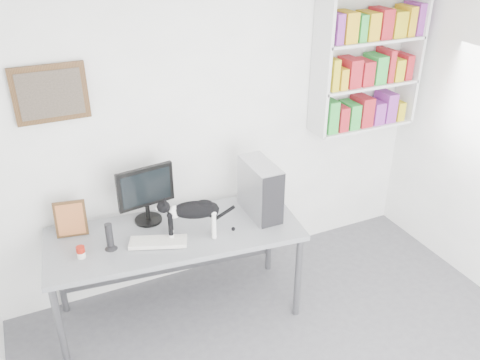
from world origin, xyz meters
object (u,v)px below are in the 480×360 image
Objects in this scene: monitor at (146,194)px; keyboard at (158,242)px; cat at (194,219)px; speaker at (109,236)px; desk at (178,274)px; bookshelf at (368,63)px; pc_tower at (260,189)px; leaning_print at (71,218)px; soup_can at (81,252)px.

monitor reaches higher than keyboard.
cat reaches higher than keyboard.
speaker is 0.42× the size of cat.
keyboard reaches higher than desk.
bookshelf is 2.71× the size of pc_tower.
monitor is 1.67× the size of leaning_print.
desk is 8.92× the size of speaker.
monitor is 0.92m from pc_tower.
leaning_print reaches higher than desk.
monitor is 0.60m from leaning_print.
soup_can is (-2.72, -0.40, -0.98)m from bookshelf.
bookshelf reaches higher than keyboard.
speaker is (-1.24, 0.01, -0.12)m from pc_tower.
desk is 4.32× the size of pc_tower.
desk is at bearing 151.90° from cat.
desk is 0.85m from soup_can.
monitor is 0.41m from keyboard.
desk is 0.47m from keyboard.
cat reaches higher than soup_can.
soup_can reaches higher than desk.
keyboard is (-0.16, -0.10, 0.43)m from desk.
speaker is at bearing -173.23° from keyboard.
bookshelf is at bearing 18.12° from pc_tower.
desk is at bearing -169.42° from bookshelf.
keyboard is 1.95× the size of speaker.
soup_can is at bearing -165.97° from keyboard.
soup_can is at bearing -167.56° from cat.
desk is at bearing 2.39° from soup_can.
leaning_print is at bearing 134.08° from speaker.
bookshelf is at bearing 17.18° from speaker.
desk is at bearing 51.85° from keyboard.
bookshelf is 2.87m from leaning_print.
leaning_print is 0.56× the size of cat.
pc_tower is 4.96× the size of soup_can.
pc_tower is 0.63m from cat.
soup_can is (-0.58, -0.28, -0.20)m from monitor.
desk is at bearing -12.40° from leaning_print.
monitor reaches higher than cat.
bookshelf is 4.21× the size of leaning_print.
bookshelf is at bearing 11.72° from leaning_print.
monitor reaches higher than leaning_print.
speaker is (-2.50, -0.39, -0.92)m from bookshelf.
soup_can is at bearing -171.04° from desk.
cat is (0.85, -0.43, 0.02)m from leaning_print.
bookshelf is 2.87× the size of keyboard.
pc_tower reaches higher than speaker.
cat is at bearing -62.45° from monitor.
speaker is at bearing -44.10° from leaning_print.
speaker is at bearing -172.06° from desk.
desk is 0.97m from pc_tower.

